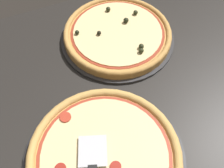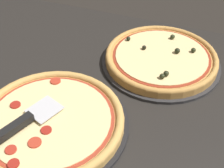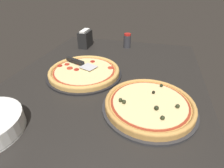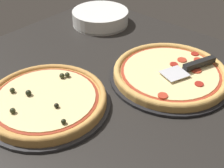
# 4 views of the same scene
# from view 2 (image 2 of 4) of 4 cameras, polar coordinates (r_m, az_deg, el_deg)

# --- Properties ---
(ground_plane) EXTENTS (1.38, 1.03, 0.04)m
(ground_plane) POSITION_cam_2_polar(r_m,az_deg,el_deg) (0.94, -5.16, -3.52)
(ground_plane) COLOR black
(pizza_pan_front) EXTENTS (0.42, 0.42, 0.01)m
(pizza_pan_front) POSITION_cam_2_polar(r_m,az_deg,el_deg) (0.86, -11.05, -7.38)
(pizza_pan_front) COLOR black
(pizza_pan_front) RESTS_ON ground_plane
(pizza_front) EXTENTS (0.39, 0.39, 0.03)m
(pizza_front) POSITION_cam_2_polar(r_m,az_deg,el_deg) (0.85, -11.24, -6.50)
(pizza_front) COLOR tan
(pizza_front) RESTS_ON pizza_pan_front
(pizza_pan_back) EXTENTS (0.39, 0.39, 0.01)m
(pizza_pan_back) POSITION_cam_2_polar(r_m,az_deg,el_deg) (1.06, 8.88, 3.93)
(pizza_pan_back) COLOR #2D2D30
(pizza_pan_back) RESTS_ON ground_plane
(pizza_back) EXTENTS (0.37, 0.37, 0.04)m
(pizza_back) POSITION_cam_2_polar(r_m,az_deg,el_deg) (1.05, 9.00, 4.87)
(pizza_back) COLOR #C68E47
(pizza_back) RESTS_ON pizza_pan_back
(serving_spatula) EXTENTS (0.12, 0.21, 0.02)m
(serving_spatula) POSITION_cam_2_polar(r_m,az_deg,el_deg) (0.82, -16.91, -7.29)
(serving_spatula) COLOR silver
(serving_spatula) RESTS_ON pizza_front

